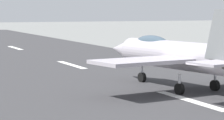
# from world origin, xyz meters

# --- Properties ---
(ground_plane) EXTENTS (400.00, 400.00, 0.00)m
(ground_plane) POSITION_xyz_m (0.00, 0.00, 0.00)
(ground_plane) COLOR slate
(runway_strip) EXTENTS (240.00, 26.00, 0.02)m
(runway_strip) POSITION_xyz_m (-0.02, 0.00, 0.01)
(runway_strip) COLOR #363538
(runway_strip) RESTS_ON ground
(fighter_jet) EXTENTS (16.69, 14.94, 5.68)m
(fighter_jet) POSITION_xyz_m (5.44, -1.79, 2.48)
(fighter_jet) COLOR #AAA3AE
(fighter_jet) RESTS_ON ground
(crew_person) EXTENTS (0.48, 0.60, 1.57)m
(crew_person) POSITION_xyz_m (16.33, -9.18, 0.78)
(crew_person) COLOR #1E2338
(crew_person) RESTS_ON ground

